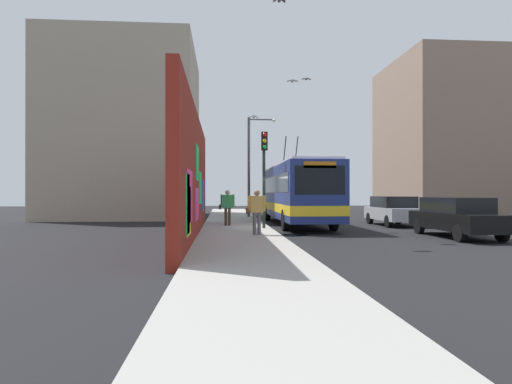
{
  "coord_description": "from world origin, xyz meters",
  "views": [
    {
      "loc": [
        -20.53,
        2.28,
        1.75
      ],
      "look_at": [
        -0.53,
        0.7,
        1.81
      ],
      "focal_mm": 30.54,
      "sensor_mm": 36.0,
      "label": 1
    }
  ],
  "objects_px": {
    "city_bus": "(295,192)",
    "traffic_light": "(264,163)",
    "parked_car_black": "(456,216)",
    "pedestrian_at_curb": "(257,208)",
    "parked_car_silver": "(393,210)",
    "street_lamp": "(252,159)",
    "pedestrian_midblock": "(227,205)"
  },
  "relations": [
    {
      "from": "city_bus",
      "to": "traffic_light",
      "type": "height_order",
      "value": "city_bus"
    },
    {
      "from": "city_bus",
      "to": "parked_car_black",
      "type": "relative_size",
      "value": 2.5
    },
    {
      "from": "pedestrian_at_curb",
      "to": "parked_car_black",
      "type": "bearing_deg",
      "value": -91.06
    },
    {
      "from": "parked_car_silver",
      "to": "street_lamp",
      "type": "bearing_deg",
      "value": 47.91
    },
    {
      "from": "parked_car_silver",
      "to": "street_lamp",
      "type": "height_order",
      "value": "street_lamp"
    },
    {
      "from": "city_bus",
      "to": "pedestrian_midblock",
      "type": "height_order",
      "value": "city_bus"
    },
    {
      "from": "parked_car_black",
      "to": "pedestrian_midblock",
      "type": "xyz_separation_m",
      "value": [
        5.01,
        9.0,
        0.35
      ]
    },
    {
      "from": "parked_car_black",
      "to": "traffic_light",
      "type": "height_order",
      "value": "traffic_light"
    },
    {
      "from": "pedestrian_midblock",
      "to": "traffic_light",
      "type": "distance_m",
      "value": 3.12
    },
    {
      "from": "city_bus",
      "to": "parked_car_black",
      "type": "xyz_separation_m",
      "value": [
        -7.35,
        -5.2,
        -1.0
      ]
    },
    {
      "from": "parked_car_black",
      "to": "pedestrian_at_curb",
      "type": "relative_size",
      "value": 2.83
    },
    {
      "from": "parked_car_black",
      "to": "street_lamp",
      "type": "distance_m",
      "value": 15.11
    },
    {
      "from": "parked_car_silver",
      "to": "pedestrian_midblock",
      "type": "xyz_separation_m",
      "value": [
        -1.33,
        9.0,
        0.36
      ]
    },
    {
      "from": "pedestrian_at_curb",
      "to": "traffic_light",
      "type": "distance_m",
      "value": 3.66
    },
    {
      "from": "pedestrian_at_curb",
      "to": "pedestrian_midblock",
      "type": "xyz_separation_m",
      "value": [
        4.87,
        1.06,
        0.02
      ]
    },
    {
      "from": "pedestrian_at_curb",
      "to": "traffic_light",
      "type": "relative_size",
      "value": 0.39
    },
    {
      "from": "pedestrian_midblock",
      "to": "traffic_light",
      "type": "height_order",
      "value": "traffic_light"
    },
    {
      "from": "parked_car_black",
      "to": "pedestrian_midblock",
      "type": "distance_m",
      "value": 10.31
    },
    {
      "from": "parked_car_silver",
      "to": "parked_car_black",
      "type": "bearing_deg",
      "value": -180.0
    },
    {
      "from": "parked_car_silver",
      "to": "pedestrian_at_curb",
      "type": "height_order",
      "value": "pedestrian_at_curb"
    },
    {
      "from": "parked_car_silver",
      "to": "city_bus",
      "type": "bearing_deg",
      "value": 78.98
    },
    {
      "from": "pedestrian_at_curb",
      "to": "traffic_light",
      "type": "xyz_separation_m",
      "value": [
        3.05,
        -0.59,
        1.94
      ]
    },
    {
      "from": "pedestrian_midblock",
      "to": "pedestrian_at_curb",
      "type": "bearing_deg",
      "value": -167.7
    },
    {
      "from": "pedestrian_at_curb",
      "to": "street_lamp",
      "type": "bearing_deg",
      "value": -3.19
    },
    {
      "from": "city_bus",
      "to": "street_lamp",
      "type": "bearing_deg",
      "value": 20.21
    },
    {
      "from": "traffic_light",
      "to": "pedestrian_at_curb",
      "type": "bearing_deg",
      "value": 169.03
    },
    {
      "from": "traffic_light",
      "to": "street_lamp",
      "type": "height_order",
      "value": "street_lamp"
    },
    {
      "from": "parked_car_black",
      "to": "street_lamp",
      "type": "height_order",
      "value": "street_lamp"
    },
    {
      "from": "city_bus",
      "to": "traffic_light",
      "type": "bearing_deg",
      "value": 152.64
    },
    {
      "from": "parked_car_black",
      "to": "traffic_light",
      "type": "bearing_deg",
      "value": 66.49
    },
    {
      "from": "traffic_light",
      "to": "pedestrian_midblock",
      "type": "bearing_deg",
      "value": 42.32
    },
    {
      "from": "parked_car_silver",
      "to": "pedestrian_at_curb",
      "type": "relative_size",
      "value": 2.44
    }
  ]
}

